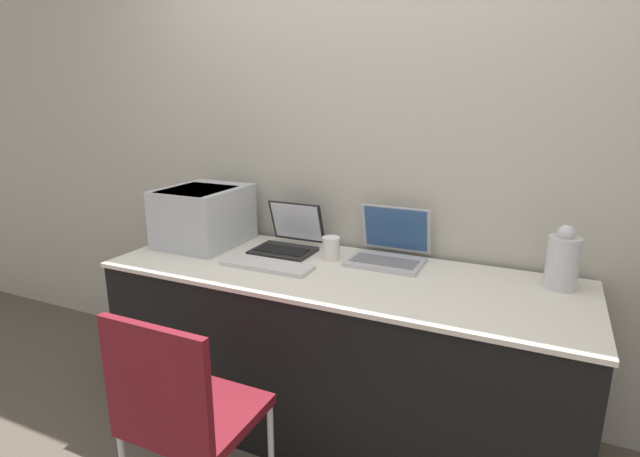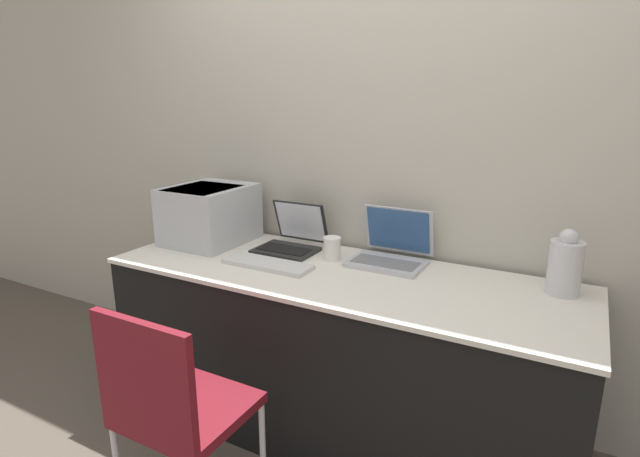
{
  "view_description": "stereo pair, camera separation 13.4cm",
  "coord_description": "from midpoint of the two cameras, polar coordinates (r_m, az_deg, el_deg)",
  "views": [
    {
      "loc": [
        0.81,
        -1.59,
        1.57
      ],
      "look_at": [
        -0.11,
        0.39,
        0.97
      ],
      "focal_mm": 28.0,
      "sensor_mm": 36.0,
      "label": 1
    },
    {
      "loc": [
        0.93,
        -1.53,
        1.57
      ],
      "look_at": [
        -0.11,
        0.39,
        0.97
      ],
      "focal_mm": 28.0,
      "sensor_mm": 36.0,
      "label": 2
    }
  ],
  "objects": [
    {
      "name": "printer",
      "position": [
        2.7,
        -11.17,
        1.84
      ],
      "size": [
        0.38,
        0.44,
        0.3
      ],
      "color": "#B2B7BC",
      "rests_on": "table"
    },
    {
      "name": "chair",
      "position": [
        1.89,
        -14.43,
        -18.78
      ],
      "size": [
        0.42,
        0.4,
        0.89
      ],
      "color": "maroon",
      "rests_on": "ground_plane"
    },
    {
      "name": "external_keyboard",
      "position": [
        2.32,
        -4.39,
        -4.09
      ],
      "size": [
        0.43,
        0.14,
        0.02
      ],
      "color": "silver",
      "rests_on": "table"
    },
    {
      "name": "coffee_cup",
      "position": [
        2.39,
        3.0,
        -2.32
      ],
      "size": [
        0.09,
        0.09,
        0.11
      ],
      "color": "white",
      "rests_on": "table"
    },
    {
      "name": "table",
      "position": [
        2.41,
        3.54,
        -13.89
      ],
      "size": [
        2.13,
        0.73,
        0.79
      ],
      "color": "black",
      "rests_on": "ground_plane"
    },
    {
      "name": "laptop_left",
      "position": [
        2.54,
        -1.8,
        -1.28
      ],
      "size": [
        0.3,
        0.31,
        0.23
      ],
      "color": "black",
      "rests_on": "table"
    },
    {
      "name": "metal_pitcher",
      "position": [
        2.23,
        27.8,
        -3.74
      ],
      "size": [
        0.13,
        0.13,
        0.27
      ],
      "color": "silver",
      "rests_on": "table"
    },
    {
      "name": "laptop_right",
      "position": [
        2.39,
        9.68,
        -2.55
      ],
      "size": [
        0.34,
        0.31,
        0.25
      ],
      "color": "#B7B7BC",
      "rests_on": "table"
    },
    {
      "name": "wall_back",
      "position": [
        2.51,
        8.0,
        8.93
      ],
      "size": [
        8.0,
        0.05,
        2.6
      ],
      "color": "#B7B2A3",
      "rests_on": "ground_plane"
    }
  ]
}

